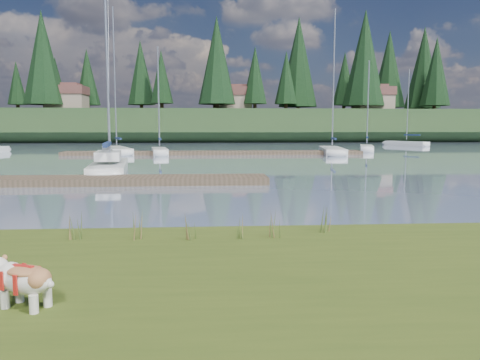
{
  "coord_description": "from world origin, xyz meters",
  "views": [
    {
      "loc": [
        1.46,
        -11.05,
        2.41
      ],
      "look_at": [
        2.19,
        -0.5,
        1.2
      ],
      "focal_mm": 35.0,
      "sensor_mm": 36.0,
      "label": 1
    }
  ],
  "objects": [
    {
      "name": "weed_2",
      "position": [
        2.69,
        -2.54,
        0.58
      ],
      "size": [
        0.17,
        0.14,
        0.54
      ],
      "color": "#475B23",
      "rests_on": "bank"
    },
    {
      "name": "sailboat_bg_5",
      "position": [
        26.84,
        48.46,
        0.32
      ],
      "size": [
        4.4,
        6.64,
        9.88
      ],
      "rotation": [
        0.0,
        0.0,
        2.06
      ],
      "color": "silver",
      "rests_on": "ground"
    },
    {
      "name": "conifer_7",
      "position": [
        42.0,
        71.0,
        12.19
      ],
      "size": [
        5.28,
        5.28,
        13.2
      ],
      "color": "#382619",
      "rests_on": "ridge"
    },
    {
      "name": "bulldog",
      "position": [
        -0.65,
        -5.73,
        0.69
      ],
      "size": [
        0.93,
        0.63,
        0.55
      ],
      "rotation": [
        0.0,
        0.0,
        2.72
      ],
      "color": "silver",
      "rests_on": "bank"
    },
    {
      "name": "ridge",
      "position": [
        0.0,
        73.0,
        2.5
      ],
      "size": [
        200.0,
        20.0,
        5.0
      ],
      "primitive_type": "cube",
      "color": "#1E3319",
      "rests_on": "ground"
    },
    {
      "name": "dock_far",
      "position": [
        2.0,
        30.0,
        0.15
      ],
      "size": [
        26.0,
        2.2,
        0.3
      ],
      "primitive_type": "cube",
      "color": "#4C3D2C",
      "rests_on": "ground"
    },
    {
      "name": "ground",
      "position": [
        0.0,
        30.0,
        0.0
      ],
      "size": [
        200.0,
        200.0,
        0.0
      ],
      "primitive_type": "plane",
      "color": "#7F8FAB",
      "rests_on": "ground"
    },
    {
      "name": "sailboat_bg_2",
      "position": [
        -2.82,
        30.61,
        0.33
      ],
      "size": [
        2.08,
        6.2,
        9.36
      ],
      "rotation": [
        0.0,
        0.0,
        1.72
      ],
      "color": "silver",
      "rests_on": "ground"
    },
    {
      "name": "sailboat_main",
      "position": [
        -3.78,
        14.32,
        0.42
      ],
      "size": [
        2.86,
        8.67,
        12.29
      ],
      "rotation": [
        0.0,
        0.0,
        1.71
      ],
      "color": "silver",
      "rests_on": "ground"
    },
    {
      "name": "conifer_3",
      "position": [
        -10.0,
        72.0,
        11.74
      ],
      "size": [
        4.84,
        4.84,
        12.25
      ],
      "color": "#382619",
      "rests_on": "ridge"
    },
    {
      "name": "weed_4",
      "position": [
        2.01,
        -2.63,
        0.53
      ],
      "size": [
        0.17,
        0.14,
        0.44
      ],
      "color": "#475B23",
      "rests_on": "bank"
    },
    {
      "name": "bank",
      "position": [
        0.0,
        -6.0,
        0.17
      ],
      "size": [
        60.0,
        9.0,
        0.35
      ],
      "primitive_type": "cube",
      "color": "#3D4D17",
      "rests_on": "ground"
    },
    {
      "name": "weed_3",
      "position": [
        -0.99,
        -2.42,
        0.57
      ],
      "size": [
        0.17,
        0.14,
        0.53
      ],
      "color": "#475B23",
      "rests_on": "bank"
    },
    {
      "name": "weed_1",
      "position": [
        1.15,
        -2.62,
        0.59
      ],
      "size": [
        0.17,
        0.14,
        0.58
      ],
      "color": "#475B23",
      "rests_on": "bank"
    },
    {
      "name": "dock_near",
      "position": [
        -4.0,
        9.0,
        0.15
      ],
      "size": [
        16.0,
        2.0,
        0.3
      ],
      "primitive_type": "cube",
      "color": "#4C3D2C",
      "rests_on": "ground"
    },
    {
      "name": "house_1",
      "position": [
        6.0,
        71.0,
        7.31
      ],
      "size": [
        6.3,
        5.3,
        4.65
      ],
      "color": "gray",
      "rests_on": "ridge"
    },
    {
      "name": "mud_lip",
      "position": [
        0.0,
        -1.6,
        0.07
      ],
      "size": [
        60.0,
        0.5,
        0.14
      ],
      "primitive_type": "cube",
      "color": "#33281C",
      "rests_on": "ground"
    },
    {
      "name": "conifer_4",
      "position": [
        3.0,
        66.0,
        13.09
      ],
      "size": [
        6.16,
        6.16,
        15.1
      ],
      "color": "#382619",
      "rests_on": "ridge"
    },
    {
      "name": "house_2",
      "position": [
        30.0,
        69.0,
        7.31
      ],
      "size": [
        6.3,
        5.3,
        4.65
      ],
      "color": "gray",
      "rests_on": "ridge"
    },
    {
      "name": "conifer_5",
      "position": [
        15.0,
        70.0,
        10.83
      ],
      "size": [
        3.96,
        3.96,
        10.35
      ],
      "color": "#382619",
      "rests_on": "ridge"
    },
    {
      "name": "house_0",
      "position": [
        -22.0,
        70.0,
        7.31
      ],
      "size": [
        6.3,
        5.3,
        4.65
      ],
      "color": "gray",
      "rests_on": "ridge"
    },
    {
      "name": "conifer_2",
      "position": [
        -25.0,
        68.0,
        13.54
      ],
      "size": [
        6.6,
        6.6,
        16.05
      ],
      "color": "#382619",
      "rests_on": "ridge"
    },
    {
      "name": "sailboat_bg_1",
      "position": [
        -7.09,
        33.01,
        0.33
      ],
      "size": [
        4.47,
        8.95,
        13.12
      ],
      "rotation": [
        0.0,
        0.0,
        1.89
      ],
      "color": "silver",
      "rests_on": "ground"
    },
    {
      "name": "sailboat_bg_3",
      "position": [
        12.71,
        31.03,
        0.32
      ],
      "size": [
        3.04,
        8.91,
        12.77
      ],
      "rotation": [
        0.0,
        0.0,
        1.42
      ],
      "color": "silver",
      "rests_on": "ground"
    },
    {
      "name": "conifer_6",
      "position": [
        28.0,
        68.0,
        13.99
      ],
      "size": [
        7.04,
        7.04,
        17.0
      ],
      "color": "#382619",
      "rests_on": "ridge"
    },
    {
      "name": "weed_5",
      "position": [
        3.78,
        -2.19,
        0.61
      ],
      "size": [
        0.17,
        0.14,
        0.61
      ],
      "color": "#475B23",
      "rests_on": "bank"
    },
    {
      "name": "sailboat_bg_4",
      "position": [
        17.51,
        35.37,
        0.33
      ],
      "size": [
        2.9,
        6.06,
        9.04
      ],
      "rotation": [
        0.0,
        0.0,
        1.27
      ],
      "color": "silver",
      "rests_on": "ground"
    },
    {
      "name": "weed_0",
      "position": [
        0.14,
        -2.55,
        0.63
      ],
      "size": [
        0.17,
        0.14,
        0.68
      ],
      "color": "#475B23",
      "rests_on": "bank"
    }
  ]
}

